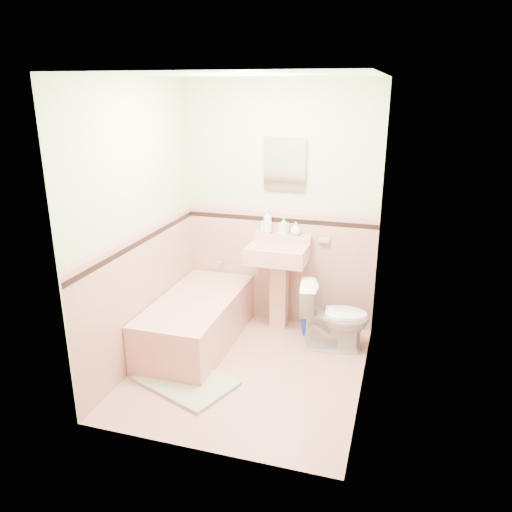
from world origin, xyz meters
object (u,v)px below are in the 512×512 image
(sink, at_px, (278,288))
(medicine_cabinet, at_px, (285,164))
(soap_bottle_left, at_px, (268,221))
(soap_bottle_right, at_px, (296,229))
(toilet, at_px, (334,316))
(soap_bottle_mid, at_px, (284,226))
(shoe, at_px, (177,372))
(bucket, at_px, (311,325))
(bathtub, at_px, (197,322))

(sink, xyz_separation_m, medicine_cabinet, (0.00, 0.21, 1.24))
(sink, bearing_deg, soap_bottle_left, 132.31)
(medicine_cabinet, relative_size, soap_bottle_right, 3.56)
(toilet, bearing_deg, soap_bottle_mid, 47.36)
(soap_bottle_left, relative_size, shoe, 1.70)
(shoe, bearing_deg, medicine_cabinet, 46.72)
(soap_bottle_right, relative_size, toilet, 0.20)
(soap_bottle_left, height_order, bucket, soap_bottle_left)
(bathtub, height_order, soap_bottle_left, soap_bottle_left)
(soap_bottle_mid, bearing_deg, sink, -92.49)
(bathtub, distance_m, soap_bottle_mid, 1.31)
(soap_bottle_right, height_order, bucket, soap_bottle_right)
(medicine_cabinet, bearing_deg, soap_bottle_mid, -75.40)
(sink, height_order, soap_bottle_right, soap_bottle_right)
(soap_bottle_left, bearing_deg, toilet, -28.18)
(medicine_cabinet, xyz_separation_m, soap_bottle_left, (-0.16, -0.03, -0.59))
(soap_bottle_left, xyz_separation_m, soap_bottle_right, (0.30, 0.00, -0.06))
(sink, bearing_deg, soap_bottle_right, 53.67)
(soap_bottle_mid, relative_size, toilet, 0.27)
(soap_bottle_left, distance_m, soap_bottle_right, 0.30)
(toilet, bearing_deg, bathtub, 94.59)
(sink, relative_size, bucket, 4.33)
(soap_bottle_mid, xyz_separation_m, bucket, (0.35, -0.21, -0.97))
(bucket, bearing_deg, bathtub, -154.22)
(sink, distance_m, soap_bottle_mid, 0.64)
(soap_bottle_right, bearing_deg, toilet, -40.84)
(medicine_cabinet, relative_size, soap_bottle_left, 1.95)
(bathtub, xyz_separation_m, toilet, (1.30, 0.29, 0.11))
(sink, bearing_deg, toilet, -21.10)
(soap_bottle_mid, distance_m, soap_bottle_right, 0.13)
(soap_bottle_right, distance_m, bucket, 1.00)
(soap_bottle_mid, height_order, shoe, soap_bottle_mid)
(sink, relative_size, shoe, 6.37)
(soap_bottle_mid, height_order, toilet, soap_bottle_mid)
(bathtub, xyz_separation_m, sink, (0.68, 0.53, 0.24))
(medicine_cabinet, distance_m, toilet, 1.56)
(soap_bottle_mid, distance_m, toilet, 1.05)
(soap_bottle_right, xyz_separation_m, shoe, (-0.73, -1.35, -0.99))
(sink, height_order, soap_bottle_mid, soap_bottle_mid)
(soap_bottle_mid, relative_size, bucket, 0.84)
(bathtub, height_order, bucket, bathtub)
(soap_bottle_mid, bearing_deg, bucket, -30.27)
(medicine_cabinet, relative_size, shoe, 3.31)
(sink, distance_m, medicine_cabinet, 1.26)
(sink, height_order, soap_bottle_left, soap_bottle_left)
(soap_bottle_right, bearing_deg, soap_bottle_left, 180.00)
(medicine_cabinet, distance_m, soap_bottle_right, 0.66)
(toilet, distance_m, shoe, 1.56)
(bathtub, height_order, soap_bottle_mid, soap_bottle_mid)
(bucket, bearing_deg, toilet, -39.76)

